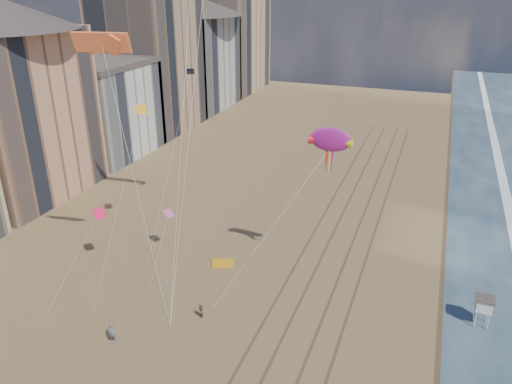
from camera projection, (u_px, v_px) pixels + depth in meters
wet_sand at (481, 248)px, 61.14m from camera, size 260.00×260.00×0.00m
tracks at (331, 263)px, 57.81m from camera, size 7.68×120.00×0.01m
buildings at (134, 69)px, 98.40m from camera, size 34.72×131.35×29.00m
lifeguard_stand at (484, 304)px, 46.79m from camera, size 1.69×1.69×3.05m
grounded_kite at (223, 263)px, 57.62m from camera, size 2.90×2.39×0.28m
show_kite at (330, 140)px, 47.20m from camera, size 6.80×4.12×19.67m
kite_flyer_a at (112, 333)px, 45.08m from camera, size 0.82×0.66×1.96m
kite_flyer_b at (201, 311)px, 48.34m from camera, size 0.90×0.94×1.52m
small_kites at (146, 158)px, 55.28m from camera, size 6.98×15.04×15.37m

